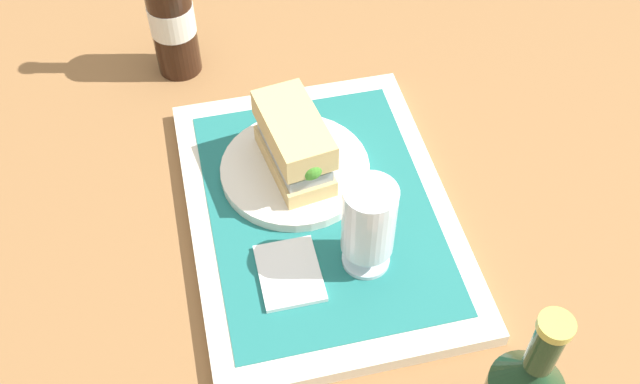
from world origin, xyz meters
name	(u,v)px	position (x,y,z in m)	size (l,w,h in m)	color
ground_plane	(320,217)	(0.00, 0.00, 0.00)	(3.00, 3.00, 0.00)	olive
tray	(320,213)	(0.00, 0.00, 0.01)	(0.44, 0.32, 0.02)	beige
placemat	(320,207)	(0.00, 0.00, 0.02)	(0.38, 0.27, 0.00)	#1E6B66
plate	(295,170)	(-0.06, -0.02, 0.03)	(0.19, 0.19, 0.01)	silver
sandwich	(295,144)	(-0.06, -0.02, 0.08)	(0.14, 0.08, 0.08)	tan
beer_glass	(369,225)	(0.09, 0.03, 0.09)	(0.06, 0.06, 0.12)	silver
napkin_folded	(290,273)	(0.09, -0.06, 0.02)	(0.09, 0.07, 0.01)	white
second_bottle	(170,10)	(-0.33, -0.14, 0.10)	(0.07, 0.07, 0.27)	black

